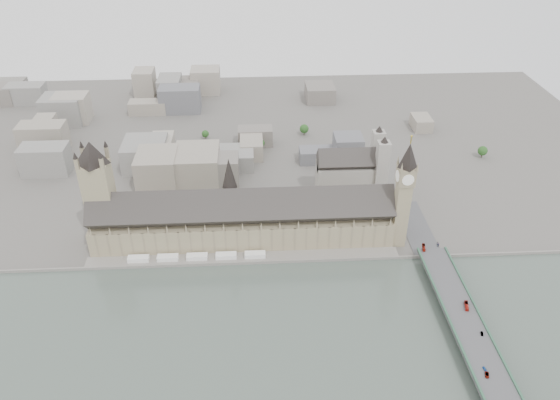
{
  "coord_description": "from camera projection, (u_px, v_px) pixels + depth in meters",
  "views": [
    {
      "loc": [
        10.67,
        -380.4,
        297.15
      ],
      "look_at": [
        33.91,
        32.56,
        34.12
      ],
      "focal_mm": 35.0,
      "sensor_mm": 36.0,
      "label": 1
    }
  ],
  "objects": [
    {
      "name": "westminster_bridge",
      "position": [
        459.0,
        313.0,
        410.65
      ],
      "size": [
        25.0,
        325.0,
        10.25
      ],
      "primitive_type": "cube",
      "color": "#474749",
      "rests_on": "ground"
    },
    {
      "name": "river_terrace",
      "position": [
        244.0,
        258.0,
        472.58
      ],
      "size": [
        270.0,
        15.0,
        2.0
      ],
      "primitive_type": "cube",
      "color": "slate",
      "rests_on": "ground"
    },
    {
      "name": "red_bus_north",
      "position": [
        424.0,
        247.0,
        468.09
      ],
      "size": [
        4.13,
        9.82,
        2.66
      ],
      "primitive_type": "imported",
      "rotation": [
        0.0,
        0.0,
        -0.2
      ],
      "color": "#A62113",
      "rests_on": "westminster_bridge"
    },
    {
      "name": "embankment_wall",
      "position": [
        244.0,
        263.0,
        465.99
      ],
      "size": [
        600.0,
        1.5,
        3.0
      ],
      "primitive_type": "cube",
      "color": "slate",
      "rests_on": "ground"
    },
    {
      "name": "red_bus_south",
      "position": [
        467.0,
        306.0,
        407.63
      ],
      "size": [
        4.6,
        10.14,
        2.75
      ],
      "primitive_type": "imported",
      "rotation": [
        0.0,
        0.0,
        -0.24
      ],
      "color": "red",
      "rests_on": "westminster_bridge"
    },
    {
      "name": "central_tower",
      "position": [
        230.0,
        182.0,
        469.78
      ],
      "size": [
        13.0,
        13.0,
        48.0
      ],
      "color": "#84785B",
      "rests_on": "ground"
    },
    {
      "name": "westminster_abbey",
      "position": [
        352.0,
        172.0,
        551.27
      ],
      "size": [
        68.0,
        36.0,
        64.0
      ],
      "color": "gray",
      "rests_on": "ground"
    },
    {
      "name": "car_grey",
      "position": [
        487.0,
        375.0,
        354.28
      ],
      "size": [
        4.13,
        5.96,
        1.51
      ],
      "primitive_type": "imported",
      "rotation": [
        0.0,
        0.0,
        -0.33
      ],
      "color": "gray",
      "rests_on": "westminster_bridge"
    },
    {
      "name": "palace_of_westminster",
      "position": [
        243.0,
        220.0,
        483.85
      ],
      "size": [
        265.0,
        40.73,
        55.44
      ],
      "color": "#968A65",
      "rests_on": "ground"
    },
    {
      "name": "city_skyline_inland",
      "position": [
        243.0,
        119.0,
        675.65
      ],
      "size": [
        720.0,
        360.0,
        38.0
      ],
      "primitive_type": null,
      "color": "gray",
      "rests_on": "ground"
    },
    {
      "name": "car_blue",
      "position": [
        485.0,
        369.0,
        358.54
      ],
      "size": [
        2.24,
        4.07,
        1.31
      ],
      "primitive_type": "imported",
      "rotation": [
        0.0,
        0.0,
        0.19
      ],
      "color": "#164694",
      "rests_on": "westminster_bridge"
    },
    {
      "name": "bridge_parapets",
      "position": [
        482.0,
        353.0,
        370.1
      ],
      "size": [
        25.0,
        235.0,
        1.15
      ],
      "primitive_type": null,
      "color": "#346046",
      "rests_on": "westminster_bridge"
    },
    {
      "name": "terrace_tents",
      "position": [
        197.0,
        257.0,
        469.49
      ],
      "size": [
        118.0,
        7.0,
        4.0
      ],
      "color": "white",
      "rests_on": "river_terrace"
    },
    {
      "name": "elizabeth_tower",
      "position": [
        404.0,
        188.0,
        461.55
      ],
      "size": [
        17.0,
        17.0,
        107.5
      ],
      "color": "#968A65",
      "rests_on": "ground"
    },
    {
      "name": "park_trees",
      "position": [
        233.0,
        209.0,
        525.48
      ],
      "size": [
        110.0,
        30.0,
        15.0
      ],
      "primitive_type": null,
      "color": "#1F4017",
      "rests_on": "ground"
    },
    {
      "name": "car_silver",
      "position": [
        482.0,
        334.0,
        384.92
      ],
      "size": [
        2.31,
        4.27,
        1.33
      ],
      "primitive_type": "imported",
      "rotation": [
        0.0,
        0.0,
        -0.23
      ],
      "color": "gray",
      "rests_on": "westminster_bridge"
    },
    {
      "name": "car_approach",
      "position": [
        438.0,
        245.0,
        472.09
      ],
      "size": [
        3.32,
        5.69,
        1.55
      ],
      "primitive_type": "imported",
      "rotation": [
        0.0,
        0.0,
        -0.23
      ],
      "color": "gray",
      "rests_on": "westminster_bridge"
    },
    {
      "name": "victoria_tower",
      "position": [
        99.0,
        189.0,
        465.93
      ],
      "size": [
        30.0,
        30.0,
        100.0
      ],
      "color": "#968A65",
      "rests_on": "ground"
    },
    {
      "name": "ground",
      "position": [
        244.0,
        254.0,
        479.43
      ],
      "size": [
        900.0,
        900.0,
        0.0
      ],
      "primitive_type": "plane",
      "color": "#595651",
      "rests_on": "ground"
    }
  ]
}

